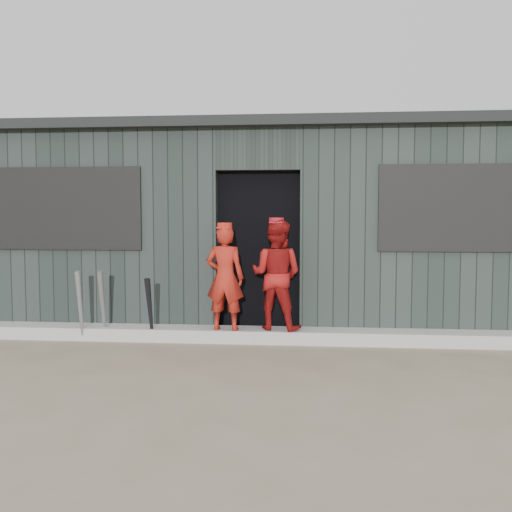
# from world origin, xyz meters

# --- Properties ---
(ground) EXTENTS (80.00, 80.00, 0.00)m
(ground) POSITION_xyz_m (0.00, 0.00, 0.00)
(ground) COLOR #6F614D
(ground) RESTS_ON ground
(curb) EXTENTS (8.00, 0.36, 0.15)m
(curb) POSITION_xyz_m (0.00, 1.82, 0.07)
(curb) COLOR #9A9A95
(curb) RESTS_ON ground
(bat_left) EXTENTS (0.07, 0.19, 0.84)m
(bat_left) POSITION_xyz_m (-2.02, 1.60, 0.42)
(bat_left) COLOR gray
(bat_left) RESTS_ON ground
(bat_mid) EXTENTS (0.12, 0.33, 0.84)m
(bat_mid) POSITION_xyz_m (-1.78, 1.68, 0.42)
(bat_mid) COLOR gray
(bat_mid) RESTS_ON ground
(bat_right) EXTENTS (0.09, 0.33, 0.76)m
(bat_right) POSITION_xyz_m (-1.20, 1.62, 0.38)
(bat_right) COLOR black
(bat_right) RESTS_ON ground
(player_red_left) EXTENTS (0.46, 0.33, 1.21)m
(player_red_left) POSITION_xyz_m (-0.35, 1.72, 0.75)
(player_red_left) COLOR maroon
(player_red_left) RESTS_ON curb
(player_red_right) EXTENTS (0.73, 0.63, 1.27)m
(player_red_right) POSITION_xyz_m (0.23, 1.83, 0.78)
(player_red_right) COLOR maroon
(player_red_right) RESTS_ON curb
(player_grey_back) EXTENTS (0.55, 0.37, 1.11)m
(player_grey_back) POSITION_xyz_m (0.27, 2.37, 0.56)
(player_grey_back) COLOR beige
(player_grey_back) RESTS_ON ground
(dugout) EXTENTS (8.30, 3.30, 2.62)m
(dugout) POSITION_xyz_m (0.00, 3.50, 1.29)
(dugout) COLOR black
(dugout) RESTS_ON ground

